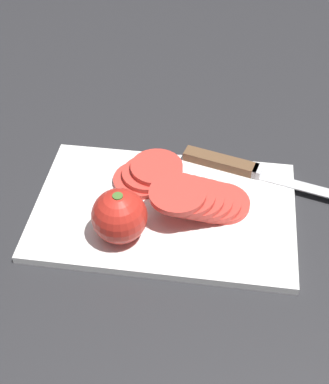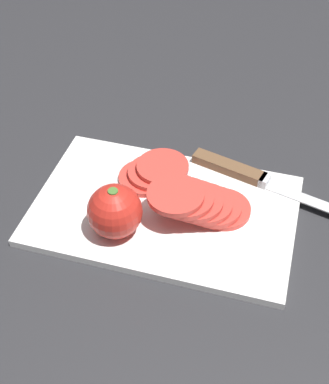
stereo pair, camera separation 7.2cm
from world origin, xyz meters
TOP-DOWN VIEW (x-y plane):
  - ground_plane at (0.00, 0.00)m, footprint 3.00×3.00m
  - cutting_board at (0.03, -0.01)m, footprint 0.36×0.23m
  - whole_tomato at (-0.02, -0.07)m, footprint 0.07×0.07m
  - knife at (0.13, 0.08)m, footprint 0.30×0.10m
  - tomato_slice_stack_near at (0.08, -0.01)m, footprint 0.14×0.11m
  - tomato_slice_stack_far at (-0.00, 0.04)m, footprint 0.10×0.09m

SIDE VIEW (x-z plane):
  - ground_plane at x=0.00m, z-range 0.00..0.00m
  - cutting_board at x=0.03m, z-range 0.00..0.01m
  - knife at x=0.13m, z-range 0.01..0.02m
  - tomato_slice_stack_far at x=0.00m, z-range 0.01..0.03m
  - tomato_slice_stack_near at x=0.08m, z-range 0.01..0.06m
  - whole_tomato at x=-0.02m, z-range 0.01..0.08m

